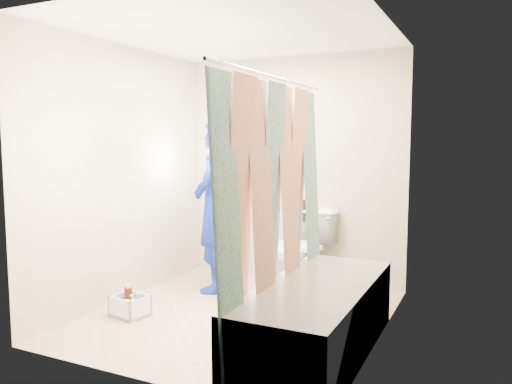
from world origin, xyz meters
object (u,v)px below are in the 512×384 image
at_px(bathtub, 317,316).
at_px(toilet, 301,251).
at_px(cleaning_caddy, 131,307).
at_px(plumber, 215,206).

bearing_deg(bathtub, toilet, 114.67).
xyz_separation_m(bathtub, toilet, (-0.61, 1.33, 0.14)).
height_order(bathtub, cleaning_caddy, bathtub).
bearing_deg(toilet, cleaning_caddy, -120.48).
height_order(bathtub, toilet, toilet).
xyz_separation_m(toilet, plumber, (-0.80, -0.33, 0.45)).
xyz_separation_m(plumber, cleaning_caddy, (-0.28, -0.99, -0.77)).
relative_size(toilet, cleaning_caddy, 2.41).
bearing_deg(toilet, plumber, -148.97).
xyz_separation_m(toilet, cleaning_caddy, (-1.07, -1.32, -0.33)).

